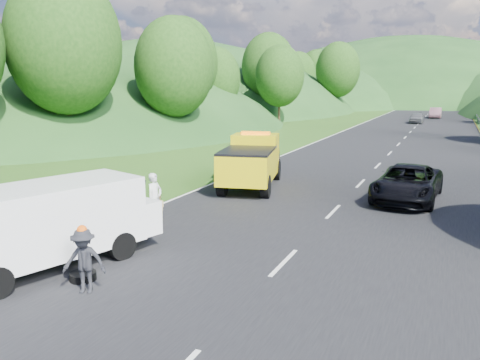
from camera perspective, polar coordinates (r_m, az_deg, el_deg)
The scene contains 16 objects.
ground at distance 16.29m, azimuth -2.39°, elevation -6.16°, with size 320.00×320.00×0.00m, color #38661E.
road_surface at distance 54.24m, azimuth 20.06°, elevation 5.51°, with size 14.00×200.00×0.02m, color black.
guardrail at distance 66.63m, azimuth 27.22°, elevation 5.90°, with size 0.06×140.00×1.52m, color gray.
tree_line_left at distance 78.47m, azimuth 4.94°, elevation 7.75°, with size 14.00×140.00×14.00m, color #335D1B, non-canonical shape.
hills_backdrop at distance 148.65m, azimuth 24.38°, elevation 8.49°, with size 201.00×288.60×44.00m, color #2D5B23, non-canonical shape.
tow_truck at distance 22.90m, azimuth 1.44°, elevation 2.29°, with size 3.60×6.51×2.65m.
white_van at distance 13.70m, azimuth -22.41°, elevation -4.71°, with size 4.63×7.07×2.33m.
woman at distance 17.43m, azimuth -10.24°, elevation -5.16°, with size 0.67×0.49×1.83m, color silver.
child at distance 17.67m, azimuth -9.80°, elevation -4.92°, with size 0.48×0.38×0.99m, color tan.
worker at distance 12.21m, azimuth -18.24°, elevation -12.93°, with size 1.03×0.59×1.59m, color black.
suitcase at distance 18.60m, azimuth -15.29°, elevation -3.49°, with size 0.33×0.18×0.53m, color #54513F.
spare_tire at distance 12.94m, azimuth -18.56°, elevation -11.54°, with size 0.67×0.67×0.20m, color black.
passing_suv at distance 21.71m, azimuth 19.61°, elevation -2.36°, with size 2.51×5.45×1.51m, color black.
dist_car_a at distance 67.58m, azimuth 20.70°, elevation 6.48°, with size 1.70×4.22×1.44m, color #4B4D50.
dist_car_b at distance 79.69m, azimuth 22.68°, elevation 6.98°, with size 1.70×4.87×1.60m, color #7B525E.
dist_car_c at distance 109.48m, azimuth 21.65°, elevation 8.02°, with size 1.79×4.40×1.28m, color #AC6F56.
Camera 1 is at (7.01, -13.87, 4.91)m, focal length 35.00 mm.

